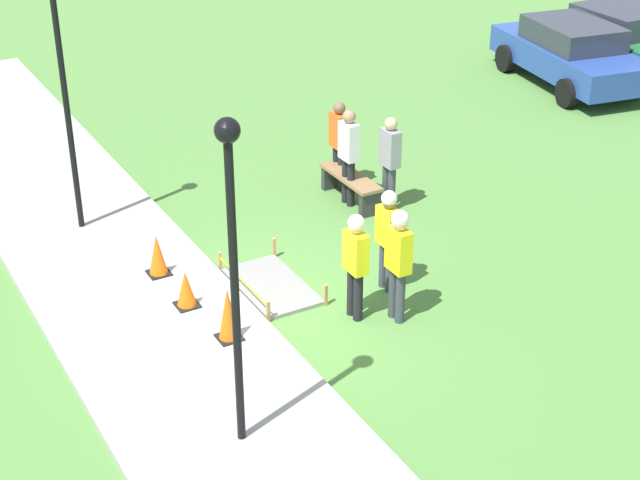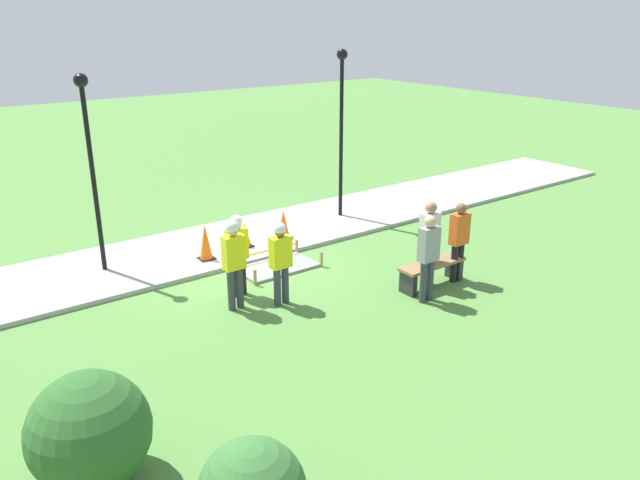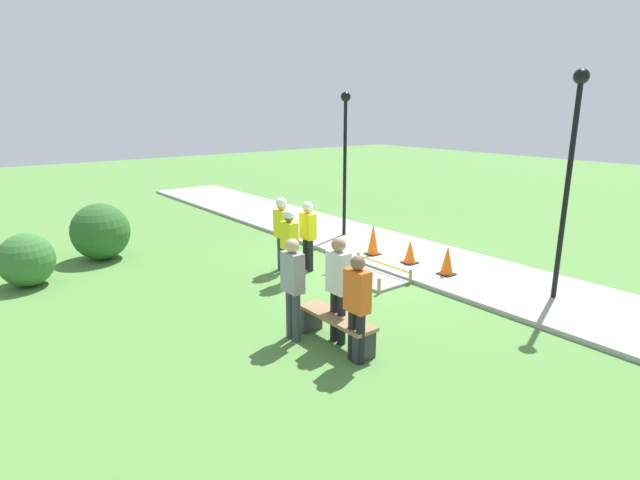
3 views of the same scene
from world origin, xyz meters
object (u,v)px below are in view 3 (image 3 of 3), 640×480
(worker_assistant, at_px, (282,228))
(worker_trainee, at_px, (289,240))
(traffic_cone_near_patch, at_px, (447,260))
(traffic_cone_far_patch, at_px, (410,252))
(worker_supervisor, at_px, (308,230))
(lamppost_far, at_px, (571,156))
(park_bench, at_px, (336,325))
(lamppost_near, at_px, (345,144))
(bystander_in_orange_shirt, at_px, (357,303))
(bystander_in_gray_shirt, at_px, (338,284))
(bystander_in_white_shirt, at_px, (293,283))
(traffic_cone_sidewalk_edge, at_px, (373,239))

(worker_assistant, bearing_deg, worker_trainee, 156.67)
(traffic_cone_near_patch, bearing_deg, traffic_cone_far_patch, 0.91)
(worker_supervisor, height_order, lamppost_far, lamppost_far)
(traffic_cone_near_patch, distance_m, traffic_cone_far_patch, 1.10)
(park_bench, bearing_deg, lamppost_far, -105.15)
(worker_assistant, bearing_deg, lamppost_near, -65.56)
(bystander_in_orange_shirt, bearing_deg, lamppost_near, -39.35)
(worker_assistant, bearing_deg, bystander_in_gray_shirt, 159.44)
(worker_trainee, bearing_deg, park_bench, 159.14)
(park_bench, distance_m, bystander_in_white_shirt, 0.98)
(worker_assistant, height_order, lamppost_near, lamppost_near)
(worker_assistant, height_order, worker_trainee, worker_assistant)
(bystander_in_white_shirt, relative_size, lamppost_near, 0.43)
(worker_assistant, distance_m, bystander_in_gray_shirt, 3.94)
(lamppost_near, bearing_deg, worker_supervisor, 123.78)
(bystander_in_orange_shirt, bearing_deg, worker_trainee, -19.14)
(traffic_cone_near_patch, xyz_separation_m, worker_assistant, (2.79, 2.60, 0.62))
(traffic_cone_sidewalk_edge, distance_m, bystander_in_orange_shirt, 5.50)
(traffic_cone_far_patch, xyz_separation_m, bystander_in_gray_shirt, (-2.00, 3.97, 0.64))
(park_bench, relative_size, lamppost_far, 0.35)
(traffic_cone_far_patch, height_order, worker_trainee, worker_trainee)
(lamppost_near, height_order, lamppost_far, lamppost_far)
(worker_assistant, xyz_separation_m, worker_trainee, (-0.80, 0.35, -0.08))
(bystander_in_gray_shirt, bearing_deg, worker_trainee, -19.76)
(worker_supervisor, relative_size, worker_trainee, 1.01)
(traffic_cone_near_patch, bearing_deg, worker_trainee, 56.05)
(worker_trainee, bearing_deg, traffic_cone_near_patch, -123.95)
(bystander_in_gray_shirt, height_order, bystander_in_white_shirt, bystander_in_gray_shirt)
(traffic_cone_sidewalk_edge, relative_size, park_bench, 0.53)
(bystander_in_orange_shirt, relative_size, bystander_in_gray_shirt, 0.94)
(traffic_cone_far_patch, height_order, bystander_in_gray_shirt, bystander_in_gray_shirt)
(worker_assistant, distance_m, bystander_in_white_shirt, 3.67)
(bystander_in_orange_shirt, distance_m, bystander_in_gray_shirt, 0.70)
(worker_trainee, bearing_deg, bystander_in_orange_shirt, 160.86)
(worker_supervisor, bearing_deg, bystander_in_gray_shirt, 150.60)
(worker_trainee, bearing_deg, bystander_in_white_shirt, 146.48)
(bystander_in_orange_shirt, bearing_deg, traffic_cone_near_patch, -69.43)
(worker_supervisor, relative_size, bystander_in_gray_shirt, 0.93)
(traffic_cone_near_patch, xyz_separation_m, lamppost_near, (4.23, -0.57, 2.34))
(traffic_cone_sidewalk_edge, relative_size, bystander_in_white_shirt, 0.46)
(worker_supervisor, distance_m, bystander_in_white_shirt, 3.68)
(traffic_cone_sidewalk_edge, xyz_separation_m, worker_assistant, (0.59, 2.40, 0.55))
(bystander_in_orange_shirt, distance_m, lamppost_far, 5.16)
(bystander_in_orange_shirt, bearing_deg, lamppost_far, -97.69)
(traffic_cone_sidewalk_edge, bearing_deg, worker_supervisor, 82.80)
(traffic_cone_far_patch, bearing_deg, park_bench, 116.90)
(traffic_cone_far_patch, relative_size, bystander_in_orange_shirt, 0.34)
(park_bench, distance_m, worker_trainee, 3.21)
(bystander_in_gray_shirt, xyz_separation_m, bystander_in_white_shirt, (0.54, 0.51, -0.03))
(worker_supervisor, relative_size, lamppost_far, 0.38)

